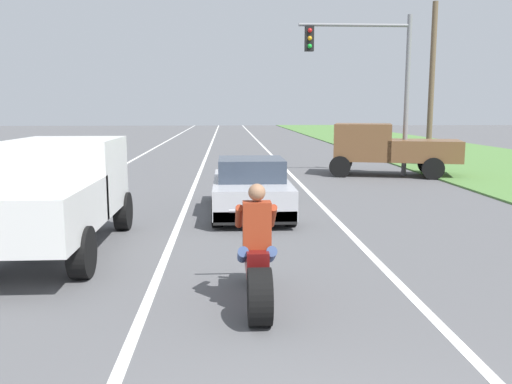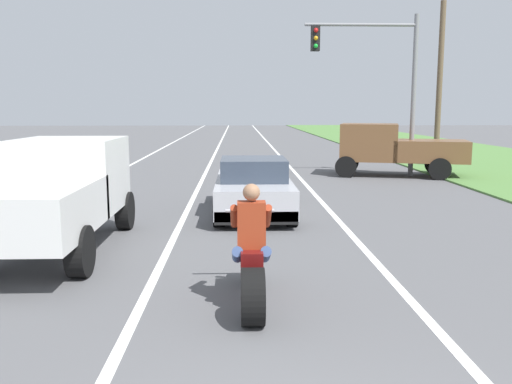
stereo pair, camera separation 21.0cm
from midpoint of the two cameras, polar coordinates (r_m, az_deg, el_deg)
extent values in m
cube|color=white|center=(23.33, -13.78, 2.25)|extent=(0.14, 120.00, 0.01)
cube|color=white|center=(22.97, 4.10, 2.38)|extent=(0.14, 120.00, 0.01)
cube|color=white|center=(22.87, -4.91, 2.34)|extent=(0.14, 120.00, 0.01)
cylinder|color=black|center=(6.55, 0.60, -10.96)|extent=(0.28, 0.69, 0.69)
cylinder|color=black|center=(8.03, 0.10, -7.44)|extent=(0.12, 0.63, 0.63)
cube|color=#590F0F|center=(7.25, 0.31, -6.80)|extent=(0.28, 1.10, 0.36)
cylinder|color=#B2B2B7|center=(7.86, 0.12, -5.04)|extent=(0.08, 0.36, 0.73)
cylinder|color=#A5A5AA|center=(7.75, 0.13, -1.99)|extent=(0.70, 0.05, 0.05)
cube|color=#993319|center=(6.91, 0.39, -3.47)|extent=(0.36, 0.24, 0.60)
sphere|color=#9E7051|center=(6.84, 0.39, -0.03)|extent=(0.22, 0.22, 0.22)
cylinder|color=#384C7A|center=(7.03, -1.10, -6.62)|extent=(0.14, 0.47, 0.32)
cylinder|color=#993319|center=(7.19, -1.46, -2.59)|extent=(0.10, 0.51, 0.40)
cylinder|color=#384C7A|center=(7.05, 1.85, -6.59)|extent=(0.14, 0.47, 0.32)
cylinder|color=#993319|center=(7.21, 2.04, -2.56)|extent=(0.10, 0.51, 0.40)
cube|color=#B7B7BC|center=(13.38, 0.16, 0.06)|extent=(1.80, 4.30, 0.64)
cube|color=#333D4C|center=(13.10, 0.20, 2.43)|extent=(1.56, 1.70, 0.52)
cube|color=black|center=(11.40, 0.55, -2.70)|extent=(1.76, 0.20, 0.28)
cylinder|color=black|center=(14.98, -3.12, 0.18)|extent=(0.24, 0.64, 0.64)
cylinder|color=black|center=(15.03, 2.98, 0.21)|extent=(0.24, 0.64, 0.64)
cylinder|color=black|center=(11.83, -3.42, -2.14)|extent=(0.24, 0.64, 0.64)
cylinder|color=black|center=(11.90, 4.31, -2.08)|extent=(0.24, 0.64, 0.64)
cube|color=silver|center=(11.19, -18.44, 1.78)|extent=(1.90, 2.10, 1.40)
cube|color=#333D4C|center=(11.49, -18.05, 3.90)|extent=(1.67, 0.29, 0.57)
cube|color=silver|center=(9.13, -22.31, -1.84)|extent=(1.90, 2.70, 0.80)
cylinder|color=black|center=(12.34, -21.08, -1.88)|extent=(0.28, 0.80, 0.80)
cylinder|color=black|center=(11.89, -13.13, -1.91)|extent=(0.28, 0.80, 0.80)
cylinder|color=black|center=(8.70, -17.36, -5.98)|extent=(0.28, 0.80, 0.80)
cube|color=brown|center=(21.35, 12.08, 5.16)|extent=(2.52, 2.38, 1.40)
cube|color=#333D4C|center=(21.33, 11.17, 6.22)|extent=(0.71, 1.69, 0.57)
cube|color=brown|center=(21.45, 18.09, 4.13)|extent=(3.10, 2.53, 0.80)
cylinder|color=black|center=(20.58, 9.73, 2.64)|extent=(0.85, 0.48, 0.80)
cylinder|color=black|center=(22.31, 9.99, 3.10)|extent=(0.85, 0.48, 0.80)
cylinder|color=black|center=(20.66, 19.05, 2.31)|extent=(0.85, 0.48, 0.80)
cylinder|color=black|center=(22.39, 18.59, 2.80)|extent=(0.85, 0.48, 0.80)
cylinder|color=gray|center=(21.54, 16.51, 9.61)|extent=(0.18, 0.18, 6.00)
cylinder|color=gray|center=(21.20, 11.27, 16.87)|extent=(4.15, 0.12, 0.12)
cube|color=black|center=(20.82, 6.56, 15.74)|extent=(0.32, 0.24, 0.90)
sphere|color=red|center=(20.72, 6.64, 16.56)|extent=(0.16, 0.16, 0.16)
sphere|color=orange|center=(20.69, 6.62, 15.79)|extent=(0.16, 0.16, 0.16)
sphere|color=green|center=(20.65, 6.61, 15.02)|extent=(0.16, 0.16, 0.16)
cylinder|color=brown|center=(25.36, 18.97, 10.57)|extent=(0.24, 0.24, 7.11)
camera|label=1|loc=(0.11, -89.41, 0.09)|focal=38.02mm
camera|label=2|loc=(0.11, 90.59, -0.09)|focal=38.02mm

